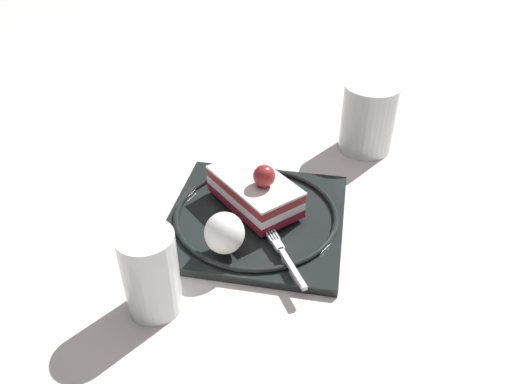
# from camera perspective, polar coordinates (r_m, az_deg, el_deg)

# --- Properties ---
(ground_plane) EXTENTS (2.40, 2.40, 0.00)m
(ground_plane) POSITION_cam_1_polar(r_m,az_deg,el_deg) (0.65, -1.66, -2.22)
(ground_plane) COLOR silver
(dessert_plate) EXTENTS (0.23, 0.23, 0.02)m
(dessert_plate) POSITION_cam_1_polar(r_m,az_deg,el_deg) (0.62, 0.00, -2.90)
(dessert_plate) COLOR black
(dessert_plate) RESTS_ON ground_plane
(cake_slice) EXTENTS (0.13, 0.14, 0.06)m
(cake_slice) POSITION_cam_1_polar(r_m,az_deg,el_deg) (0.62, -0.06, 0.32)
(cake_slice) COLOR maroon
(cake_slice) RESTS_ON dessert_plate
(whipped_cream_dollop) EXTENTS (0.05, 0.05, 0.05)m
(whipped_cream_dollop) POSITION_cam_1_polar(r_m,az_deg,el_deg) (0.55, -3.64, -4.72)
(whipped_cream_dollop) COLOR white
(whipped_cream_dollop) RESTS_ON dessert_plate
(fork) EXTENTS (0.09, 0.07, 0.00)m
(fork) POSITION_cam_1_polar(r_m,az_deg,el_deg) (0.56, 3.22, -7.19)
(fork) COLOR silver
(fork) RESTS_ON dessert_plate
(drink_glass_near) EXTENTS (0.08, 0.08, 0.10)m
(drink_glass_near) POSITION_cam_1_polar(r_m,az_deg,el_deg) (0.78, 12.69, 7.85)
(drink_glass_near) COLOR white
(drink_glass_near) RESTS_ON ground_plane
(drink_glass_far) EXTENTS (0.06, 0.06, 0.10)m
(drink_glass_far) POSITION_cam_1_polar(r_m,az_deg,el_deg) (0.51, -11.95, -9.42)
(drink_glass_far) COLOR white
(drink_glass_far) RESTS_ON ground_plane
(folded_napkin) EXTENTS (0.13, 0.09, 0.00)m
(folded_napkin) POSITION_cam_1_polar(r_m,az_deg,el_deg) (0.55, -26.18, -15.56)
(folded_napkin) COLOR silver
(folded_napkin) RESTS_ON ground_plane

